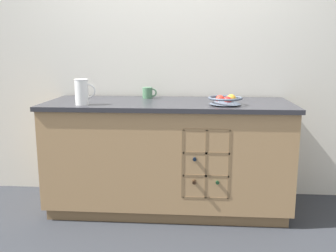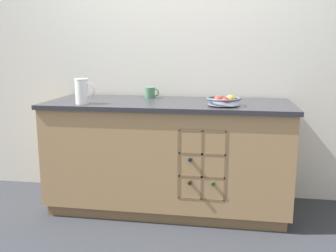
# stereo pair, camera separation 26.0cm
# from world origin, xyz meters

# --- Properties ---
(ground_plane) EXTENTS (14.00, 14.00, 0.00)m
(ground_plane) POSITION_xyz_m (0.00, 0.00, 0.00)
(ground_plane) COLOR #2D3035
(back_wall) EXTENTS (4.40, 0.06, 2.55)m
(back_wall) POSITION_xyz_m (0.00, 0.42, 1.27)
(back_wall) COLOR silver
(back_wall) RESTS_ON ground_plane
(kitchen_island) EXTENTS (1.98, 0.75, 0.91)m
(kitchen_island) POSITION_xyz_m (0.00, -0.00, 0.46)
(kitchen_island) COLOR brown
(kitchen_island) RESTS_ON ground_plane
(fruit_bowl) EXTENTS (0.26, 0.26, 0.08)m
(fruit_bowl) POSITION_xyz_m (0.45, -0.16, 0.95)
(fruit_bowl) COLOR #4C5666
(fruit_bowl) RESTS_ON kitchen_island
(white_pitcher) EXTENTS (0.16, 0.11, 0.20)m
(white_pitcher) POSITION_xyz_m (-0.64, -0.22, 1.01)
(white_pitcher) COLOR white
(white_pitcher) RESTS_ON kitchen_island
(ceramic_mug) EXTENTS (0.12, 0.09, 0.10)m
(ceramic_mug) POSITION_xyz_m (-0.19, 0.22, 0.96)
(ceramic_mug) COLOR #4C7A56
(ceramic_mug) RESTS_ON kitchen_island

